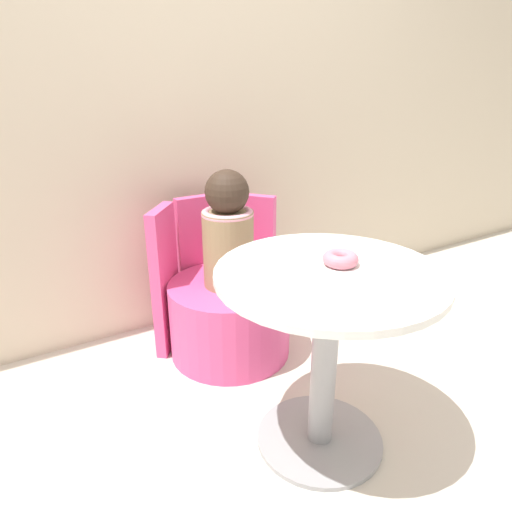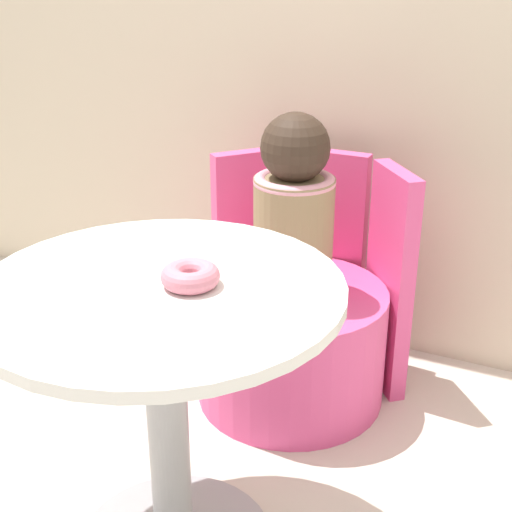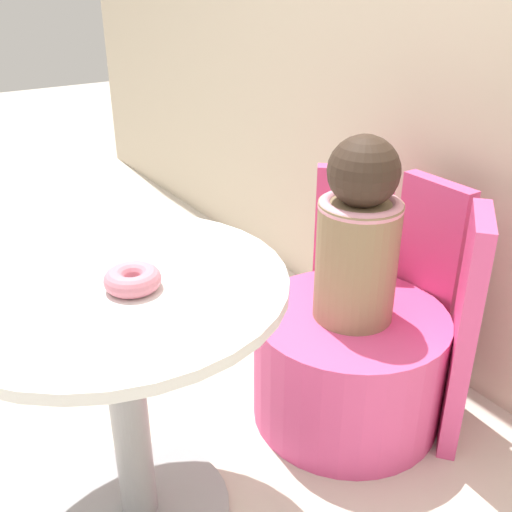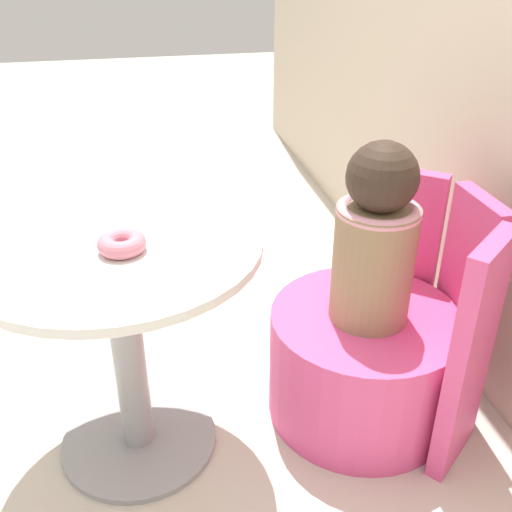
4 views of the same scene
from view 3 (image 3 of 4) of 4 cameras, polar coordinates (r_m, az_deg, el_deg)
The scene contains 5 objects.
round_table at distance 1.38m, azimuth -12.59°, elevation -9.47°, with size 0.73×0.73×0.68m.
tub_chair at distance 1.86m, azimuth 8.72°, elevation -10.22°, with size 0.57×0.57×0.36m.
booth_backrest at distance 1.91m, azimuth 14.38°, elevation -3.51°, with size 0.67×0.24×0.70m.
child_figure at distance 1.64m, azimuth 9.73°, elevation 1.98°, with size 0.23×0.23×0.53m.
donut at distance 1.23m, azimuth -11.66°, elevation -2.19°, with size 0.12×0.12×0.04m.
Camera 3 is at (1.05, -0.38, 1.27)m, focal length 42.00 mm.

